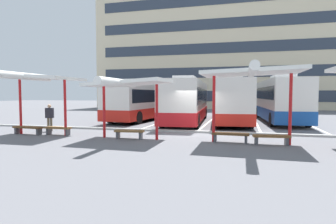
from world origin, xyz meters
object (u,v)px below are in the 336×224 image
object	(u,v)px
waiting_shelter_2	(252,74)
waiting_passenger_0	(50,116)
coach_bus_2	(230,101)
bench_2	(129,132)
waiting_shelter_0	(38,78)
bench_0	(28,128)
bench_4	(271,138)
coach_bus_0	(145,102)
coach_bus_3	(279,101)
bench_3	(230,135)
coach_bus_1	(187,102)
bench_1	(58,129)
waiting_shelter_1	(127,84)

from	to	relation	value
waiting_shelter_2	waiting_passenger_0	world-z (taller)	waiting_shelter_2
coach_bus_2	waiting_passenger_0	xyz separation A→B (m)	(-10.47, -9.04, -0.75)
bench_2	waiting_shelter_0	bearing A→B (deg)	-178.99
bench_0	bench_2	world-z (taller)	same
bench_4	waiting_passenger_0	world-z (taller)	waiting_passenger_0
coach_bus_0	bench_2	size ratio (longest dim) A/B	7.17
waiting_shelter_0	coach_bus_3	bearing A→B (deg)	40.47
coach_bus_2	bench_3	world-z (taller)	coach_bus_2
waiting_passenger_0	waiting_shelter_0	bearing A→B (deg)	-70.07
bench_3	coach_bus_3	bearing A→B (deg)	73.21
coach_bus_1	coach_bus_0	bearing A→B (deg)	160.67
bench_1	waiting_shelter_1	world-z (taller)	waiting_shelter_1
bench_0	bench_3	xyz separation A→B (m)	(11.22, 0.14, -0.00)
bench_0	bench_1	bearing A→B (deg)	7.37
waiting_shelter_1	waiting_passenger_0	world-z (taller)	waiting_shelter_1
coach_bus_3	bench_0	distance (m)	18.76
bench_1	bench_2	bearing A→B (deg)	-3.90
waiting_shelter_0	bench_2	distance (m)	5.99
coach_bus_2	bench_2	world-z (taller)	coach_bus_2
coach_bus_3	waiting_shelter_0	size ratio (longest dim) A/B	2.38
coach_bus_2	waiting_shelter_2	distance (m)	10.91
coach_bus_0	coach_bus_3	distance (m)	11.45
waiting_shelter_2	bench_3	size ratio (longest dim) A/B	2.95
coach_bus_3	coach_bus_2	bearing A→B (deg)	-164.87
coach_bus_1	coach_bus_2	bearing A→B (deg)	22.91
coach_bus_0	waiting_shelter_0	size ratio (longest dim) A/B	2.30
coach_bus_2	waiting_shelter_0	world-z (taller)	coach_bus_2
coach_bus_0	bench_1	distance (m)	10.52
waiting_shelter_0	coach_bus_0	bearing A→B (deg)	77.55
coach_bus_0	waiting_shelter_1	world-z (taller)	coach_bus_0
coach_bus_1	bench_1	xyz separation A→B (m)	(-5.61, -8.89, -1.34)
bench_1	coach_bus_3	bearing A→B (deg)	41.42
coach_bus_2	waiting_shelter_1	bearing A→B (deg)	-112.99
bench_4	waiting_passenger_0	bearing A→B (deg)	172.86
coach_bus_2	bench_2	xyz separation A→B (m)	(-4.58, -10.61, -1.38)
coach_bus_3	bench_0	size ratio (longest dim) A/B	6.00
waiting_shelter_2	waiting_shelter_0	bearing A→B (deg)	179.86
waiting_shelter_1	bench_2	bearing A→B (deg)	90.00
coach_bus_0	bench_2	xyz separation A→B (m)	(2.92, -10.64, -1.30)
waiting_shelter_0	waiting_shelter_2	world-z (taller)	waiting_shelter_2
waiting_shelter_1	bench_2	xyz separation A→B (m)	(0.00, 0.19, -2.44)
coach_bus_2	waiting_shelter_2	bearing A→B (deg)	-82.84
bench_0	bench_1	size ratio (longest dim) A/B	1.23
coach_bus_2	waiting_passenger_0	world-z (taller)	coach_bus_2
bench_2	bench_4	world-z (taller)	same
bench_2	waiting_passenger_0	bearing A→B (deg)	165.13
bench_3	bench_4	size ratio (longest dim) A/B	1.06
waiting_shelter_0	bench_3	xyz separation A→B (m)	(10.32, 0.30, -2.80)
bench_3	waiting_passenger_0	size ratio (longest dim) A/B	1.05
bench_3	waiting_passenger_0	xyz separation A→B (m)	(-10.92, 1.36, 0.62)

